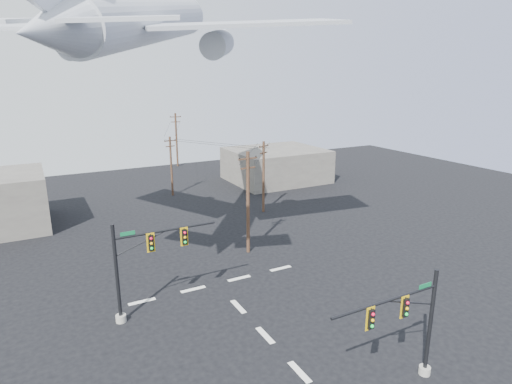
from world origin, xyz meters
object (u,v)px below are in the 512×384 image
signal_mast_far (140,266)px  utility_pole_c (171,165)px  utility_pole_d (176,139)px  airliner (147,21)px  utility_pole_b (264,176)px  signal_mast_near (411,327)px  utility_pole_a (248,201)px

signal_mast_far → utility_pole_c: size_ratio=0.90×
utility_pole_d → airliner: bearing=-102.1°
utility_pole_b → airliner: bearing=-174.9°
utility_pole_c → airliner: airliner is taller
signal_mast_near → signal_mast_far: (-10.93, 13.40, 0.31)m
utility_pole_a → utility_pole_b: bearing=50.2°
utility_pole_a → airliner: size_ratio=0.33×
utility_pole_b → utility_pole_c: size_ratio=1.06×
signal_mast_near → signal_mast_far: bearing=129.2°
signal_mast_near → utility_pole_a: (0.56, 19.99, 1.56)m
signal_mast_near → utility_pole_b: size_ratio=0.82×
utility_pole_a → utility_pole_d: 41.91m
utility_pole_b → airliner: airliner is taller
signal_mast_far → utility_pole_b: (18.76, 16.78, 0.75)m
signal_mast_near → utility_pole_b: (7.83, 30.18, 1.06)m
utility_pole_a → airliner: bearing=163.5°
utility_pole_d → signal_mast_near: bearing=-88.8°
utility_pole_b → utility_pole_c: bearing=97.2°
utility_pole_d → airliner: (-14.32, -39.72, 15.19)m
signal_mast_far → airliner: (3.64, 8.28, 16.45)m
signal_mast_far → utility_pole_c: utility_pole_c is taller
airliner → utility_pole_d: bearing=15.1°
utility_pole_b → airliner: 23.40m
utility_pole_b → utility_pole_a: bearing=-149.8°
utility_pole_c → signal_mast_far: bearing=-120.5°
signal_mast_near → utility_pole_c: 42.61m
utility_pole_a → utility_pole_c: size_ratio=1.18×
utility_pole_d → utility_pole_c: bearing=-102.2°
utility_pole_a → airliner: (-7.86, 1.69, 15.20)m
utility_pole_a → utility_pole_d: (6.46, 41.41, 0.01)m
airliner → utility_pole_b: bearing=-25.8°
utility_pole_a → utility_pole_c: (-0.34, 22.61, -0.75)m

